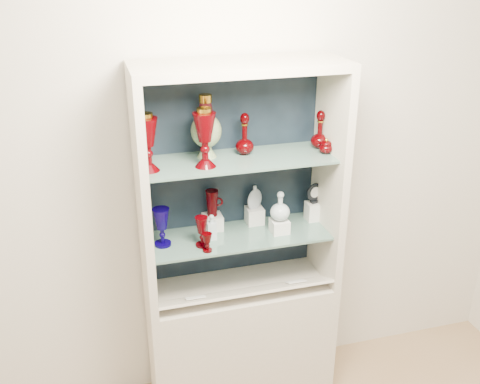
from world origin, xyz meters
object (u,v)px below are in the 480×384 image
object	(u,v)px
ruby_goblet_small	(207,242)
ruby_pitcher	(212,203)
pedestal_lamp_left	(147,143)
ruby_goblet_tall	(202,232)
ruby_decanter_a	(245,131)
pedestal_lamp_right	(205,138)
cameo_medallion	(315,193)
flat_flask	(255,197)
clear_square_bottle	(212,227)
cobalt_goblet	(162,227)
clear_round_decanter	(280,207)
enamel_urn	(206,126)
lidded_bowl	(326,146)
ruby_decanter_b	(320,128)

from	to	relation	value
ruby_goblet_small	ruby_pitcher	world-z (taller)	ruby_pitcher
pedestal_lamp_left	ruby_goblet_tall	world-z (taller)	pedestal_lamp_left
ruby_decanter_a	pedestal_lamp_right	bearing A→B (deg)	-152.62
cameo_medallion	flat_flask	bearing A→B (deg)	156.16
pedestal_lamp_right	clear_square_bottle	distance (m)	0.50
cobalt_goblet	ruby_goblet_tall	bearing A→B (deg)	-17.56
ruby_goblet_tall	clear_round_decanter	distance (m)	0.43
ruby_decanter_a	clear_square_bottle	bearing A→B (deg)	-161.90
ruby_goblet_small	cameo_medallion	bearing A→B (deg)	16.31
cobalt_goblet	flat_flask	bearing A→B (deg)	12.19
clear_round_decanter	cameo_medallion	world-z (taller)	clear_round_decanter
enamel_urn	cobalt_goblet	size ratio (longest dim) A/B	1.55
clear_square_bottle	clear_round_decanter	xyz separation A→B (m)	(0.36, -0.02, 0.08)
cobalt_goblet	ruby_pitcher	bearing A→B (deg)	20.57
enamel_urn	ruby_goblet_tall	xyz separation A→B (m)	(-0.06, -0.13, -0.50)
flat_flask	ruby_goblet_tall	bearing A→B (deg)	-176.01
pedestal_lamp_right	lidded_bowl	world-z (taller)	pedestal_lamp_right
clear_round_decanter	cameo_medallion	size ratio (longest dim) A/B	1.31
clear_round_decanter	ruby_goblet_tall	bearing A→B (deg)	-175.46
flat_flask	lidded_bowl	bearing A→B (deg)	-48.66
cobalt_goblet	ruby_pitcher	size ratio (longest dim) A/B	1.42
ruby_goblet_small	cameo_medallion	size ratio (longest dim) A/B	0.83
pedestal_lamp_right	ruby_decanter_a	size ratio (longest dim) A/B	1.18
ruby_decanter_a	ruby_goblet_tall	world-z (taller)	ruby_decanter_a
ruby_decanter_b	cobalt_goblet	distance (m)	0.94
ruby_pitcher	clear_round_decanter	xyz separation A→B (m)	(0.33, -0.13, -0.00)
flat_flask	pedestal_lamp_left	bearing A→B (deg)	171.55
pedestal_lamp_left	ruby_pitcher	distance (m)	0.54
pedestal_lamp_right	ruby_goblet_tall	bearing A→B (deg)	-174.95
ruby_decanter_b	flat_flask	world-z (taller)	ruby_decanter_b
pedestal_lamp_left	lidded_bowl	size ratio (longest dim) A/B	3.38
ruby_decanter_b	flat_flask	size ratio (longest dim) A/B	1.58
flat_flask	ruby_decanter_a	bearing A→B (deg)	-168.01
lidded_bowl	flat_flask	xyz separation A→B (m)	(-0.32, 0.15, -0.30)
clear_square_bottle	pedestal_lamp_left	bearing A→B (deg)	-172.65
pedestal_lamp_right	lidded_bowl	bearing A→B (deg)	1.62
cobalt_goblet	clear_square_bottle	bearing A→B (deg)	-0.63
ruby_decanter_a	ruby_pitcher	distance (m)	0.42
lidded_bowl	ruby_pitcher	distance (m)	0.65
ruby_goblet_tall	ruby_pitcher	distance (m)	0.20
pedestal_lamp_right	cobalt_goblet	bearing A→B (deg)	165.24
ruby_decanter_a	ruby_goblet_tall	distance (m)	0.54
clear_round_decanter	pedestal_lamp_left	bearing A→B (deg)	-178.72
cobalt_goblet	ruby_decanter_a	bearing A→B (deg)	7.65
pedestal_lamp_left	enamel_urn	size ratio (longest dim) A/B	0.88
pedestal_lamp_left	clear_square_bottle	xyz separation A→B (m)	(0.30, 0.04, -0.49)
enamel_urn	ruby_goblet_small	world-z (taller)	enamel_urn
ruby_decanter_a	ruby_decanter_b	bearing A→B (deg)	-1.89
pedestal_lamp_right	flat_flask	size ratio (longest dim) A/B	2.11
enamel_urn	ruby_decanter_b	world-z (taller)	enamel_urn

